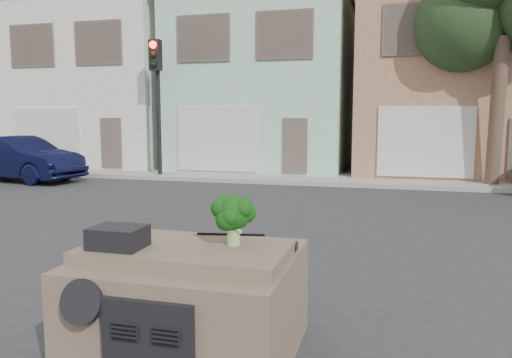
% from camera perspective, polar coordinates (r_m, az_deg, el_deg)
% --- Properties ---
extents(ground_plane, '(120.00, 120.00, 0.00)m').
position_cam_1_polar(ground_plane, '(7.95, 1.15, -9.85)').
color(ground_plane, '#303033').
rests_on(ground_plane, ground).
extents(sidewalk, '(40.00, 3.00, 0.15)m').
position_cam_1_polar(sidewalk, '(18.11, 9.25, -0.01)').
color(sidewalk, gray).
rests_on(sidewalk, ground).
extents(townhouse_white, '(7.20, 8.20, 7.55)m').
position_cam_1_polar(townhouse_white, '(25.40, -15.44, 10.25)').
color(townhouse_white, silver).
rests_on(townhouse_white, ground).
extents(townhouse_mint, '(7.20, 8.20, 7.55)m').
position_cam_1_polar(townhouse_mint, '(22.56, 1.50, 10.92)').
color(townhouse_mint, '#A3D7B7').
rests_on(townhouse_mint, ground).
extents(townhouse_tan, '(7.20, 8.20, 7.55)m').
position_cam_1_polar(townhouse_tan, '(22.03, 21.17, 10.52)').
color(townhouse_tan, '#A57254').
rests_on(townhouse_tan, ground).
extents(navy_sedan, '(5.07, 2.39, 1.60)m').
position_cam_1_polar(navy_sedan, '(19.89, -25.32, -0.19)').
color(navy_sedan, black).
rests_on(navy_sedan, ground).
extents(traffic_signal, '(0.40, 0.40, 5.10)m').
position_cam_1_polar(traffic_signal, '(18.82, -11.21, 7.77)').
color(traffic_signal, black).
rests_on(traffic_signal, ground).
extents(tree_near, '(4.40, 4.00, 8.50)m').
position_cam_1_polar(tree_near, '(17.56, 26.16, 12.78)').
color(tree_near, '#253B1D').
rests_on(tree_near, ground).
extents(car_dashboard, '(2.00, 1.80, 1.12)m').
position_cam_1_polar(car_dashboard, '(5.07, -7.33, -13.37)').
color(car_dashboard, brown).
rests_on(car_dashboard, ground).
extents(instrument_hump, '(0.48, 0.38, 0.20)m').
position_cam_1_polar(instrument_hump, '(4.83, -15.48, -6.43)').
color(instrument_hump, black).
rests_on(instrument_hump, car_dashboard).
extents(wiper_arm, '(0.69, 0.15, 0.02)m').
position_cam_1_polar(wiper_arm, '(5.15, -2.90, -6.34)').
color(wiper_arm, black).
rests_on(wiper_arm, car_dashboard).
extents(broccoli, '(0.53, 0.53, 0.49)m').
position_cam_1_polar(broccoli, '(4.72, -2.59, -4.67)').
color(broccoli, '#0C350B').
rests_on(broccoli, car_dashboard).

